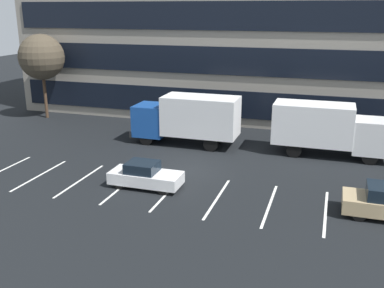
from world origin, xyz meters
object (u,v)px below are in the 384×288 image
Objects in this scene: box_truck_blue at (188,117)px; box_truck_white at (327,127)px; bare_tree at (41,57)px; sedan_white at (145,175)px.

box_truck_blue reaches higher than box_truck_white.
box_truck_white is at bearing -8.14° from bare_tree.
sedan_white is (0.32, -8.61, -1.38)m from box_truck_blue.
box_truck_blue is 16.08m from bare_tree.
bare_tree reaches higher than box_truck_blue.
bare_tree is at bearing 171.86° from box_truck_white.
box_truck_blue is 1.03× the size of box_truck_white.
box_truck_blue reaches higher than sedan_white.
box_truck_white is (9.89, 0.44, -0.05)m from box_truck_blue.
box_truck_blue is at bearing -14.85° from bare_tree.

